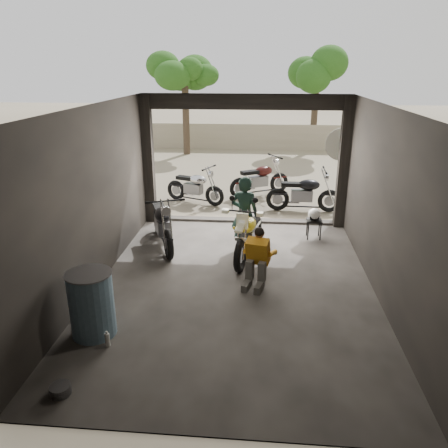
% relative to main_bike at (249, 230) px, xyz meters
% --- Properties ---
extents(ground, '(80.00, 80.00, 0.00)m').
position_rel_main_bike_xyz_m(ground, '(-0.21, -1.29, -0.61)').
color(ground, '#7A6D56').
rests_on(ground, ground).
extents(garage, '(7.00, 7.13, 3.20)m').
position_rel_main_bike_xyz_m(garage, '(-0.21, -0.75, 0.66)').
color(garage, '#2D2B28').
rests_on(garage, ground).
extents(boundary_wall, '(18.00, 0.30, 1.20)m').
position_rel_main_bike_xyz_m(boundary_wall, '(-0.21, 12.71, -0.01)').
color(boundary_wall, gray).
rests_on(boundary_wall, ground).
extents(tree_left, '(2.20, 2.20, 5.60)m').
position_rel_main_bike_xyz_m(tree_left, '(-3.21, 11.21, 3.37)').
color(tree_left, '#382B1E').
rests_on(tree_left, ground).
extents(tree_right, '(2.20, 2.20, 5.00)m').
position_rel_main_bike_xyz_m(tree_right, '(2.59, 12.71, 2.94)').
color(tree_right, '#382B1E').
rests_on(tree_right, ground).
extents(main_bike, '(1.11, 1.96, 1.23)m').
position_rel_main_bike_xyz_m(main_bike, '(0.00, 0.00, 0.00)').
color(main_bike, white).
rests_on(main_bike, ground).
extents(left_bike, '(1.38, 1.98, 1.24)m').
position_rel_main_bike_xyz_m(left_bike, '(-1.92, 0.45, 0.00)').
color(left_bike, black).
rests_on(left_bike, ground).
extents(outside_bike_a, '(1.80, 1.28, 1.13)m').
position_rel_main_bike_xyz_m(outside_bike_a, '(-1.71, 3.76, -0.05)').
color(outside_bike_a, black).
rests_on(outside_bike_a, ground).
extents(outside_bike_b, '(1.91, 1.55, 1.21)m').
position_rel_main_bike_xyz_m(outside_bike_b, '(0.17, 4.72, -0.01)').
color(outside_bike_b, '#3E110F').
rests_on(outside_bike_b, ground).
extents(outside_bike_c, '(1.79, 0.76, 1.20)m').
position_rel_main_bike_xyz_m(outside_bike_c, '(1.39, 3.24, -0.01)').
color(outside_bike_c, black).
rests_on(outside_bike_c, ground).
extents(rider, '(0.70, 0.55, 1.67)m').
position_rel_main_bike_xyz_m(rider, '(-0.11, 0.33, 0.22)').
color(rider, black).
rests_on(rider, ground).
extents(mechanic, '(0.70, 0.84, 1.05)m').
position_rel_main_bike_xyz_m(mechanic, '(0.17, -1.26, -0.09)').
color(mechanic, orange).
rests_on(mechanic, ground).
extents(stool, '(0.34, 0.34, 0.47)m').
position_rel_main_bike_xyz_m(stool, '(1.47, 1.20, -0.22)').
color(stool, black).
rests_on(stool, ground).
extents(helmet, '(0.30, 0.32, 0.27)m').
position_rel_main_bike_xyz_m(helmet, '(1.46, 1.21, -0.01)').
color(helmet, white).
rests_on(helmet, stool).
extents(oil_drum, '(0.78, 0.78, 1.01)m').
position_rel_main_bike_xyz_m(oil_drum, '(-2.21, -3.00, -0.11)').
color(oil_drum, '#48667A').
rests_on(oil_drum, ground).
extents(sign_post, '(0.80, 0.08, 2.41)m').
position_rel_main_bike_xyz_m(sign_post, '(2.15, 2.43, 1.01)').
color(sign_post, black).
rests_on(sign_post, ground).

